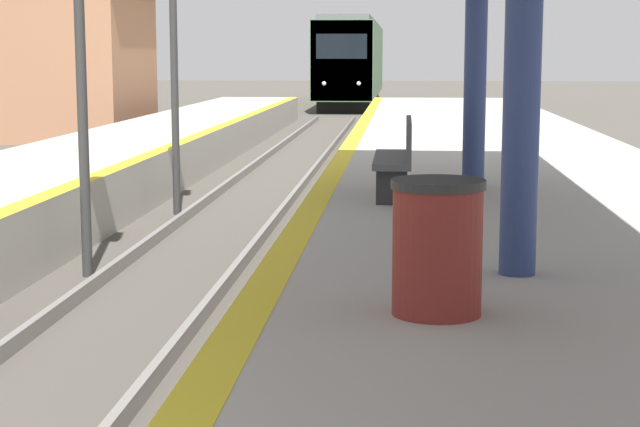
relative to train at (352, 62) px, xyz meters
The scene contains 5 objects.
train is the anchor object (origin of this frame).
signal_far 37.49m from the train, 91.51° to the right, with size 0.36×0.31×4.60m.
trash_bin 47.50m from the train, 86.51° to the right, with size 0.62×0.62×0.89m.
bench 41.62m from the train, 86.42° to the right, with size 0.44×1.90×0.92m.
station_building 24.07m from the train, 113.52° to the right, with size 8.64×5.71×4.68m.
Camera 1 is at (2.66, -1.66, 2.58)m, focal length 60.00 mm.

